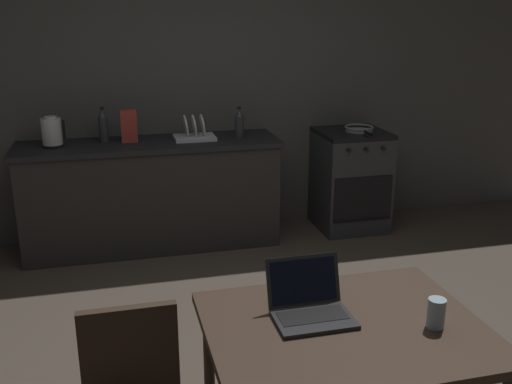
# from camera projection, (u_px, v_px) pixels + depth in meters

# --- Properties ---
(ground_plane) EXTENTS (12.00, 12.00, 0.00)m
(ground_plane) POSITION_uv_depth(u_px,v_px,m) (269.00, 365.00, 3.39)
(ground_plane) COLOR #473D33
(back_wall) EXTENTS (6.40, 0.10, 2.59)m
(back_wall) POSITION_uv_depth(u_px,v_px,m) (232.00, 87.00, 5.24)
(back_wall) COLOR #4A4845
(back_wall) RESTS_ON ground_plane
(kitchen_counter) EXTENTS (2.16, 0.64, 0.92)m
(kitchen_counter) POSITION_uv_depth(u_px,v_px,m) (152.00, 194.00, 4.99)
(kitchen_counter) COLOR #282623
(kitchen_counter) RESTS_ON ground_plane
(stove_oven) EXTENTS (0.60, 0.62, 0.92)m
(stove_oven) POSITION_uv_depth(u_px,v_px,m) (350.00, 180.00, 5.41)
(stove_oven) COLOR #2D2D30
(stove_oven) RESTS_ON ground_plane
(dining_table) EXTENTS (1.12, 0.87, 0.75)m
(dining_table) POSITION_uv_depth(u_px,v_px,m) (344.00, 342.00, 2.38)
(dining_table) COLOR #332319
(dining_table) RESTS_ON ground_plane
(laptop) EXTENTS (0.32, 0.29, 0.22)m
(laptop) POSITION_uv_depth(u_px,v_px,m) (310.00, 306.00, 2.42)
(laptop) COLOR #232326
(laptop) RESTS_ON dining_table
(electric_kettle) EXTENTS (0.18, 0.16, 0.24)m
(electric_kettle) POSITION_uv_depth(u_px,v_px,m) (52.00, 132.00, 4.64)
(electric_kettle) COLOR black
(electric_kettle) RESTS_ON kitchen_counter
(bottle) EXTENTS (0.08, 0.08, 0.27)m
(bottle) POSITION_uv_depth(u_px,v_px,m) (239.00, 123.00, 4.94)
(bottle) COLOR #2D2D33
(bottle) RESTS_ON kitchen_counter
(frying_pan) EXTENTS (0.26, 0.43, 0.05)m
(frying_pan) POSITION_uv_depth(u_px,v_px,m) (359.00, 129.00, 5.25)
(frying_pan) COLOR gray
(frying_pan) RESTS_ON stove_oven
(drinking_glass) EXTENTS (0.07, 0.07, 0.12)m
(drinking_glass) POSITION_uv_depth(u_px,v_px,m) (436.00, 313.00, 2.33)
(drinking_glass) COLOR #99B7C6
(drinking_glass) RESTS_ON dining_table
(cereal_box) EXTENTS (0.13, 0.05, 0.27)m
(cereal_box) POSITION_uv_depth(u_px,v_px,m) (129.00, 126.00, 4.79)
(cereal_box) COLOR #B2382D
(cereal_box) RESTS_ON kitchen_counter
(dish_rack) EXTENTS (0.34, 0.26, 0.21)m
(dish_rack) POSITION_uv_depth(u_px,v_px,m) (194.00, 134.00, 4.92)
(dish_rack) COLOR silver
(dish_rack) RESTS_ON kitchen_counter
(bottle_b) EXTENTS (0.08, 0.08, 0.29)m
(bottle_b) POSITION_uv_depth(u_px,v_px,m) (103.00, 126.00, 4.80)
(bottle_b) COLOR #2D2D33
(bottle_b) RESTS_ON kitchen_counter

